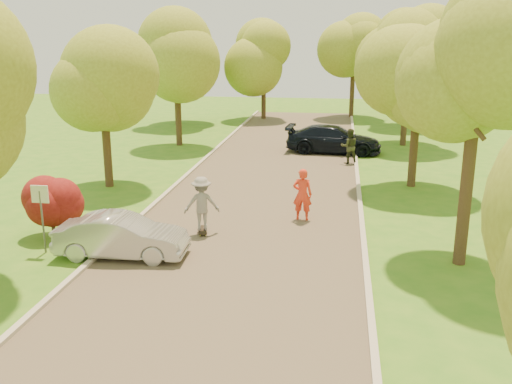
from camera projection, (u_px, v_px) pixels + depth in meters
The scene contains 21 objects.
ground at pixel (195, 330), 13.16m from camera, with size 100.00×100.00×0.00m, color #35751B.
road at pixel (249, 221), 20.78m from camera, with size 8.00×60.00×0.01m, color #4C4438.
curb_left at pixel (143, 215), 21.34m from camera, with size 0.18×60.00×0.12m, color #B2AD9E.
curb_right at pixel (362, 225), 20.19m from camera, with size 0.18×60.00×0.12m, color #B2AD9E.
street_sign at pixel (41, 205), 17.37m from camera, with size 0.55×0.06×2.17m.
red_shrub at pixel (51, 205), 19.00m from camera, with size 1.70×1.70×1.95m.
tree_l_midb at pixel (106, 83), 24.33m from camera, with size 4.30×4.20×6.62m.
tree_l_far at pixel (180, 54), 33.57m from camera, with size 4.92×4.80×7.79m.
tree_r_mida at pixel (487, 74), 15.45m from camera, with size 5.13×5.00×7.95m.
tree_r_midb at pixel (424, 76), 24.26m from camera, with size 4.51×4.40×7.01m.
tree_r_far at pixel (413, 47), 33.45m from camera, with size 5.33×5.20×8.34m.
tree_bg_a at pixel (178, 52), 41.57m from camera, with size 5.12×5.00×7.72m.
tree_bg_b at pixel (414, 49), 41.01m from camera, with size 5.12×5.00×7.95m.
tree_bg_c at pixel (266, 55), 44.62m from camera, with size 4.92×4.80×7.33m.
tree_bg_d at pixel (357, 51), 45.45m from camera, with size 5.12×5.00×7.72m.
silver_sedan at pixel (122, 236), 17.31m from camera, with size 1.39×3.99×1.32m, color #AEAEB3.
dark_sedan at pixel (334, 139), 32.58m from camera, with size 2.19×5.39×1.56m, color black.
longboard at pixel (202, 230), 19.53m from camera, with size 0.52×0.99×0.11m.
skateboarder at pixel (202, 204), 19.28m from camera, with size 1.20×0.69×1.86m, color gray.
person_striped at pixel (302, 195), 20.68m from camera, with size 0.70×0.46×1.93m, color red.
person_olive at pixel (349, 146), 29.79m from camera, with size 0.90×0.70×1.85m, color #2C331E.
Camera 1 is at (3.14, -11.49, 6.58)m, focal length 40.00 mm.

